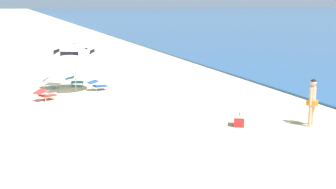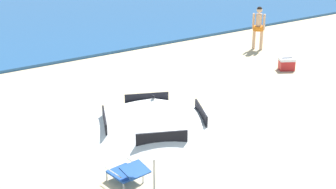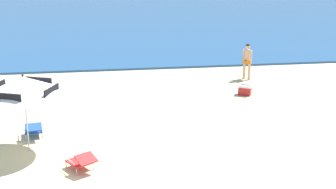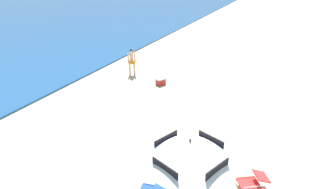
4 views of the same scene
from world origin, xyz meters
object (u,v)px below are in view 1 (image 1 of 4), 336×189
Objects in this scene: lounge_chair_under_umbrella at (45,94)px; lounge_chair_beside_umbrella at (98,85)px; person_standing_near_shore at (312,99)px; cooler_box at (239,120)px; beach_umbrella_striped_main at (74,50)px; lounge_chair_spare_folded at (50,83)px; lounge_chair_facing_sea at (75,81)px.

lounge_chair_beside_umbrella is at bearing 120.97° from lounge_chair_under_umbrella.
lounge_chair_under_umbrella is 0.63× the size of person_standing_near_shore.
person_standing_near_shore reaches higher than cooler_box.
person_standing_near_shore reaches higher than lounge_chair_under_umbrella.
beach_umbrella_striped_main is at bearing -150.40° from cooler_box.
person_standing_near_shore is at bearing 38.25° from lounge_chair_spare_folded.
person_standing_near_shore reaches higher than lounge_chair_facing_sea.
beach_umbrella_striped_main is 2.96× the size of lounge_chair_under_umbrella.
lounge_chair_under_umbrella is 2.88m from lounge_chair_spare_folded.
lounge_chair_facing_sea is 1.58× the size of cooler_box.
cooler_box is (7.79, 4.43, -1.75)m from beach_umbrella_striped_main.
person_standing_near_shore is at bearing 70.99° from cooler_box.
beach_umbrella_striped_main is at bearing 39.32° from lounge_chair_spare_folded.
lounge_chair_beside_umbrella is at bearing -146.36° from person_standing_near_shore.
lounge_chair_beside_umbrella reaches higher than cooler_box.
beach_umbrella_striped_main reaches higher than lounge_chair_facing_sea.
lounge_chair_under_umbrella is 0.98× the size of lounge_chair_spare_folded.
person_standing_near_shore is 2.66× the size of cooler_box.
lounge_chair_spare_folded is (0.09, -1.20, -0.01)m from lounge_chair_facing_sea.
beach_umbrella_striped_main reaches higher than lounge_chair_beside_umbrella.
lounge_chair_under_umbrella is 8.62m from cooler_box.
lounge_chair_facing_sea is 12.00m from person_standing_near_shore.
person_standing_near_shore is 2.54m from cooler_box.
lounge_chair_beside_umbrella is at bearing 32.32° from lounge_chair_facing_sea.
lounge_chair_beside_umbrella is 0.90× the size of lounge_chair_spare_folded.
lounge_chair_beside_umbrella is at bearing 57.65° from lounge_chair_spare_folded.
cooler_box is (7.78, 3.40, -0.08)m from lounge_chair_beside_umbrella.
person_standing_near_shore is (8.59, 6.73, -1.02)m from beach_umbrella_striped_main.
lounge_chair_spare_folded is at bearing -140.68° from beach_umbrella_striped_main.
lounge_chair_spare_folded is at bearing -141.75° from person_standing_near_shore.
lounge_chair_beside_umbrella and lounge_chair_facing_sea have the same top height.
cooler_box is at bearing 29.60° from beach_umbrella_striped_main.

